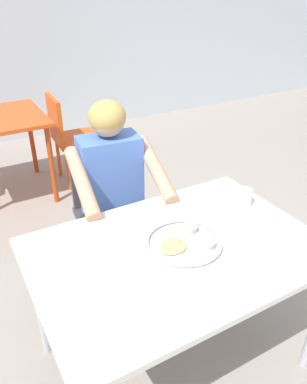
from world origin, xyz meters
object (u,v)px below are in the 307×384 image
(chair_foreground, at_px, (106,202))
(thali_tray, at_px, (185,242))
(table_foreground, at_px, (177,260))
(drinking_cup, at_px, (245,197))
(diner_foreground, at_px, (116,188))
(chair_red_right, at_px, (68,133))

(chair_foreground, bearing_deg, thali_tray, -88.44)
(table_foreground, height_order, drinking_cup, drinking_cup)
(table_foreground, bearing_deg, diner_foreground, 89.92)
(drinking_cup, bearing_deg, thali_tray, -164.70)
(table_foreground, xyz_separation_m, chair_foreground, (0.02, 0.86, -0.16))
(thali_tray, height_order, diner_foreground, diner_foreground)
(drinking_cup, height_order, chair_foreground, chair_foreground)
(chair_foreground, distance_m, diner_foreground, 0.31)
(diner_foreground, bearing_deg, chair_foreground, 85.02)
(thali_tray, xyz_separation_m, drinking_cup, (0.45, 0.12, 0.04))
(drinking_cup, relative_size, diner_foreground, 0.08)
(chair_red_right, bearing_deg, thali_tray, -94.43)
(thali_tray, relative_size, chair_foreground, 0.39)
(diner_foreground, distance_m, chair_red_right, 1.57)
(table_foreground, height_order, chair_foreground, chair_foreground)
(drinking_cup, distance_m, chair_red_right, 2.09)
(chair_foreground, bearing_deg, drinking_cup, -57.08)
(table_foreground, relative_size, thali_tray, 3.72)
(chair_red_right, bearing_deg, diner_foreground, -97.79)
(table_foreground, relative_size, diner_foreground, 1.05)
(table_foreground, distance_m, chair_red_right, 2.20)
(thali_tray, xyz_separation_m, chair_foreground, (-0.02, 0.85, -0.24))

